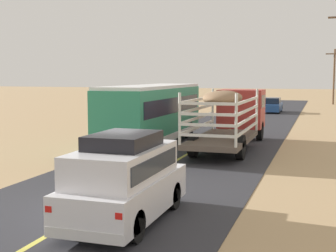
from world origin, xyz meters
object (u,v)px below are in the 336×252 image
object	(u,v)px
suv_near	(124,178)
power_pole_far	(334,75)
livestock_truck	(235,112)
bus	(153,113)
car_far	(272,106)
boulder_near_shoulder	(135,112)

from	to	relation	value
suv_near	power_pole_far	size ratio (longest dim) A/B	0.66
suv_near	livestock_truck	distance (m)	14.40
bus	car_far	distance (m)	25.01
bus	boulder_near_shoulder	distance (m)	17.15
livestock_truck	boulder_near_shoulder	distance (m)	18.12
suv_near	livestock_truck	xyz separation A→B (m)	(0.26, 14.38, 0.64)
suv_near	boulder_near_shoulder	bearing A→B (deg)	111.56
car_far	livestock_truck	bearing A→B (deg)	-89.16
boulder_near_shoulder	bus	bearing A→B (deg)	-64.72
livestock_truck	power_pole_far	distance (m)	39.50
power_pole_far	suv_near	bearing A→B (deg)	-96.44
suv_near	car_far	bearing A→B (deg)	90.12
power_pole_far	livestock_truck	bearing A→B (deg)	-98.40
suv_near	livestock_truck	bearing A→B (deg)	88.96
power_pole_far	boulder_near_shoulder	world-z (taller)	power_pole_far
suv_near	bus	bearing A→B (deg)	106.83
suv_near	bus	distance (m)	13.47
car_far	power_pole_far	bearing A→B (deg)	68.91
suv_near	bus	world-z (taller)	bus
car_far	power_pole_far	distance (m)	17.25
power_pole_far	car_far	bearing A→B (deg)	-111.09
livestock_truck	car_far	size ratio (longest dim) A/B	2.20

